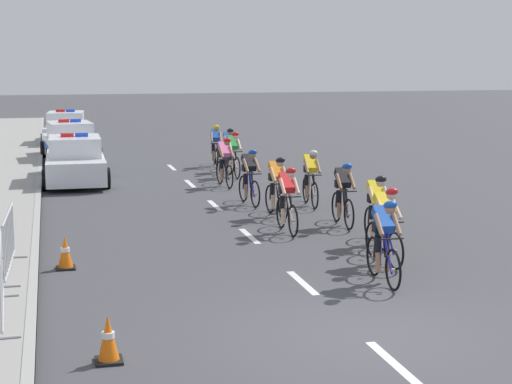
# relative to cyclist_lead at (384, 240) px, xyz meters

# --- Properties ---
(ground_plane) EXTENTS (160.00, 160.00, 0.00)m
(ground_plane) POSITION_rel_cyclist_lead_xyz_m (-1.37, -2.56, -0.79)
(ground_plane) COLOR #424247
(kerb_edge) EXTENTS (0.16, 60.00, 0.13)m
(kerb_edge) POSITION_rel_cyclist_lead_xyz_m (-5.98, 11.44, -0.72)
(kerb_edge) COLOR #9E9E99
(kerb_edge) RESTS_ON ground
(lane_markings_centre) EXTENTS (0.14, 21.60, 0.01)m
(lane_markings_centre) POSITION_rel_cyclist_lead_xyz_m (-1.37, 6.36, -0.78)
(lane_markings_centre) COLOR white
(lane_markings_centre) RESTS_ON ground
(cyclist_lead) EXTENTS (0.43, 1.72, 1.56)m
(cyclist_lead) POSITION_rel_cyclist_lead_xyz_m (0.00, 0.00, 0.00)
(cyclist_lead) COLOR black
(cyclist_lead) RESTS_ON ground
(cyclist_second) EXTENTS (0.42, 1.72, 1.56)m
(cyclist_second) POSITION_rel_cyclist_lead_xyz_m (0.56, 1.30, 0.00)
(cyclist_second) COLOR black
(cyclist_second) RESTS_ON ground
(cyclist_third) EXTENTS (0.45, 1.72, 1.56)m
(cyclist_third) POSITION_rel_cyclist_lead_xyz_m (1.02, 2.86, 0.00)
(cyclist_third) COLOR black
(cyclist_third) RESTS_ON ground
(cyclist_fourth) EXTENTS (0.43, 1.72, 1.56)m
(cyclist_fourth) POSITION_rel_cyclist_lead_xyz_m (1.03, 4.95, 0.00)
(cyclist_fourth) COLOR black
(cyclist_fourth) RESTS_ON ground
(cyclist_fifth) EXTENTS (0.42, 1.72, 1.56)m
(cyclist_fifth) POSITION_rel_cyclist_lead_xyz_m (-0.45, 4.54, 0.00)
(cyclist_fifth) COLOR black
(cyclist_fifth) RESTS_ON ground
(cyclist_sixth) EXTENTS (0.45, 1.72, 1.56)m
(cyclist_sixth) POSITION_rel_cyclist_lead_xyz_m (-0.43, 8.27, 0.00)
(cyclist_sixth) COLOR black
(cyclist_sixth) RESTS_ON ground
(cyclist_seventh) EXTENTS (0.43, 1.72, 1.56)m
(cyclist_seventh) POSITION_rel_cyclist_lead_xyz_m (-0.18, 6.44, 0.00)
(cyclist_seventh) COLOR black
(cyclist_seventh) RESTS_ON ground
(cyclist_eighth) EXTENTS (0.44, 1.72, 1.56)m
(cyclist_eighth) POSITION_rel_cyclist_lead_xyz_m (1.11, 7.69, 0.00)
(cyclist_eighth) COLOR black
(cyclist_eighth) RESTS_ON ground
(cyclist_ninth) EXTENTS (0.45, 1.72, 1.56)m
(cyclist_ninth) POSITION_rel_cyclist_lead_xyz_m (-0.42, 11.58, 0.00)
(cyclist_ninth) COLOR black
(cyclist_ninth) RESTS_ON ground
(cyclist_tenth) EXTENTS (0.43, 1.72, 1.56)m
(cyclist_tenth) POSITION_rel_cyclist_lead_xyz_m (0.28, 13.52, 0.00)
(cyclist_tenth) COLOR black
(cyclist_tenth) RESTS_ON ground
(cyclist_eleventh) EXTENTS (0.42, 1.72, 1.56)m
(cyclist_eleventh) POSITION_rel_cyclist_lead_xyz_m (0.41, 14.84, 0.00)
(cyclist_eleventh) COLOR black
(cyclist_eleventh) RESTS_ON ground
(cyclist_twelfth) EXTENTS (0.45, 1.72, 1.56)m
(cyclist_twelfth) POSITION_rel_cyclist_lead_xyz_m (0.24, 16.33, 0.00)
(cyclist_twelfth) COLOR black
(cyclist_twelfth) RESTS_ON ground
(police_car_nearest) EXTENTS (2.06, 4.43, 1.59)m
(police_car_nearest) POSITION_rel_cyclist_lead_xyz_m (-4.85, 13.37, -0.11)
(police_car_nearest) COLOR silver
(police_car_nearest) RESTS_ON ground
(police_car_second) EXTENTS (2.28, 4.53, 1.59)m
(police_car_second) POSITION_rel_cyclist_lead_xyz_m (-4.85, 19.43, -0.11)
(police_car_second) COLOR silver
(police_car_second) RESTS_ON ground
(police_car_third) EXTENTS (2.27, 4.53, 1.59)m
(police_car_third) POSITION_rel_cyclist_lead_xyz_m (-4.85, 25.66, -0.11)
(police_car_third) COLOR silver
(police_car_third) RESTS_ON ground
(crowd_barrier_front) EXTENTS (0.59, 2.32, 1.07)m
(crowd_barrier_front) POSITION_rel_cyclist_lead_xyz_m (-6.39, -0.77, -0.14)
(crowd_barrier_front) COLOR #B7BABF
(crowd_barrier_front) RESTS_ON sidewalk_slab
(crowd_barrier_middle) EXTENTS (0.57, 2.32, 1.07)m
(crowd_barrier_middle) POSITION_rel_cyclist_lead_xyz_m (-6.39, 1.94, -0.14)
(crowd_barrier_middle) COLOR #B7BABF
(crowd_barrier_middle) RESTS_ON sidewalk_slab
(traffic_cone_near) EXTENTS (0.36, 0.36, 0.64)m
(traffic_cone_near) POSITION_rel_cyclist_lead_xyz_m (-4.97, -2.73, -0.48)
(traffic_cone_near) COLOR black
(traffic_cone_near) RESTS_ON ground
(traffic_cone_mid) EXTENTS (0.36, 0.36, 0.64)m
(traffic_cone_mid) POSITION_rel_cyclist_lead_xyz_m (-5.41, 2.38, -0.48)
(traffic_cone_mid) COLOR black
(traffic_cone_mid) RESTS_ON ground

